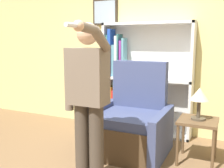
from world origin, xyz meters
name	(u,v)px	position (x,y,z in m)	size (l,w,h in m)	color
wall_back	(145,48)	(0.00, 2.03, 1.40)	(8.00, 0.11, 2.80)	#DBCC84
bookcase	(135,81)	(-0.12, 1.87, 0.86)	(1.48, 0.28, 1.82)	white
armchair	(132,125)	(0.13, 1.05, 0.38)	(0.99, 0.95, 1.23)	#4C3823
person_standing	(88,96)	(0.03, 0.04, 0.97)	(0.53, 0.78, 1.70)	#473D33
side_table	(198,127)	(1.00, 1.07, 0.47)	(0.46, 0.46, 0.56)	brown
table_lamp	(199,97)	(1.00, 1.07, 0.85)	(0.23, 0.23, 0.40)	#4C4233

